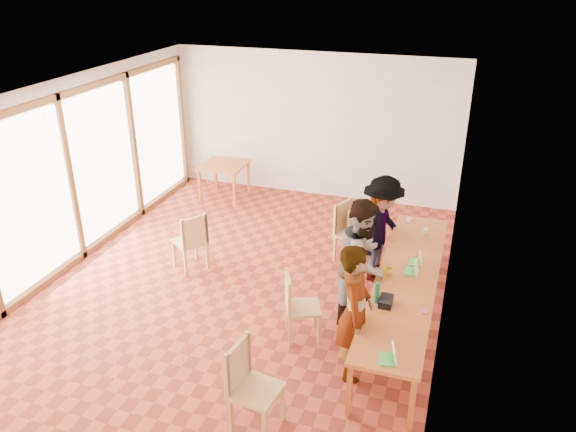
{
  "coord_description": "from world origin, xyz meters",
  "views": [
    {
      "loc": [
        3.02,
        -6.89,
        4.66
      ],
      "look_at": [
        0.6,
        0.44,
        1.1
      ],
      "focal_mm": 35.0,
      "sensor_mm": 36.0,
      "label": 1
    }
  ],
  "objects": [
    {
      "name": "side_table",
      "position": [
        -1.73,
        3.2,
        0.67
      ],
      "size": [
        0.9,
        0.9,
        0.75
      ],
      "rotation": [
        0.0,
        0.0,
        0.02
      ],
      "color": "#CC692D",
      "rests_on": "ground"
    },
    {
      "name": "chair_mid",
      "position": [
        1.17,
        -0.96,
        0.58
      ],
      "size": [
        0.58,
        0.58,
        0.5
      ],
      "rotation": [
        0.0,
        0.0,
        0.42
      ],
      "color": "#D8B46C",
      "rests_on": "ground"
    },
    {
      "name": "green_bottle",
      "position": [
        2.22,
        -0.94,
        0.89
      ],
      "size": [
        0.07,
        0.07,
        0.28
      ],
      "primitive_type": "cylinder",
      "color": "#13793E",
      "rests_on": "communal_table"
    },
    {
      "name": "laptop_near",
      "position": [
        2.55,
        -1.99,
        0.8
      ],
      "size": [
        0.23,
        0.25,
        0.18
      ],
      "rotation": [
        0.0,
        0.0,
        0.22
      ],
      "color": "#3ECE50",
      "rests_on": "communal_table"
    },
    {
      "name": "window_wall",
      "position": [
        -2.96,
        0.0,
        1.5
      ],
      "size": [
        0.1,
        8.0,
        3.0
      ],
      "primitive_type": "cube",
      "color": "white",
      "rests_on": "ground"
    },
    {
      "name": "chair_near",
      "position": [
        1.14,
        -2.6,
        0.63
      ],
      "size": [
        0.55,
        0.55,
        0.55
      ],
      "rotation": [
        0.0,
        0.0,
        -0.14
      ],
      "color": "#D8B46C",
      "rests_on": "ground"
    },
    {
      "name": "wall_right",
      "position": [
        3.0,
        0.0,
        1.5
      ],
      "size": [
        0.1,
        8.0,
        3.0
      ],
      "primitive_type": "cube",
      "color": "silver",
      "rests_on": "ground"
    },
    {
      "name": "wall_back",
      "position": [
        0.0,
        4.0,
        1.5
      ],
      "size": [
        6.0,
        0.1,
        3.0
      ],
      "primitive_type": "cube",
      "color": "silver",
      "rests_on": "ground"
    },
    {
      "name": "chair_empty",
      "position": [
        1.5,
        1.48,
        0.56
      ],
      "size": [
        0.53,
        0.53,
        0.49
      ],
      "rotation": [
        0.0,
        0.0,
        -0.28
      ],
      "color": "#D8B46C",
      "rests_on": "ground"
    },
    {
      "name": "black_pouch",
      "position": [
        2.33,
        -0.94,
        0.8
      ],
      "size": [
        0.16,
        0.26,
        0.09
      ],
      "primitive_type": "cube",
      "color": "black",
      "rests_on": "communal_table"
    },
    {
      "name": "clear_glass",
      "position": [
        2.6,
        1.2,
        0.8
      ],
      "size": [
        0.07,
        0.07,
        0.09
      ],
      "primitive_type": "cylinder",
      "color": "silver",
      "rests_on": "communal_table"
    },
    {
      "name": "chair_spare",
      "position": [
        -0.94,
        0.22,
        0.61
      ],
      "size": [
        0.65,
        0.65,
        0.53
      ],
      "rotation": [
        0.0,
        0.0,
        2.53
      ],
      "color": "#D8B46C",
      "rests_on": "ground"
    },
    {
      "name": "ceiling",
      "position": [
        0.0,
        0.0,
        3.02
      ],
      "size": [
        6.0,
        8.0,
        0.04
      ],
      "primitive_type": "cube",
      "color": "white",
      "rests_on": "wall_back"
    },
    {
      "name": "communal_table",
      "position": [
        2.5,
        -0.2,
        0.7
      ],
      "size": [
        0.8,
        4.0,
        0.75
      ],
      "color": "#CC692D",
      "rests_on": "ground"
    },
    {
      "name": "laptop_mid",
      "position": [
        2.56,
        -0.06,
        0.8
      ],
      "size": [
        0.2,
        0.23,
        0.18
      ],
      "rotation": [
        0.0,
        0.0,
        -0.03
      ],
      "color": "#3ECE50",
      "rests_on": "communal_table"
    },
    {
      "name": "chair_far",
      "position": [
        1.33,
        1.37,
        0.63
      ],
      "size": [
        0.63,
        0.63,
        0.55
      ],
      "rotation": [
        0.0,
        0.0,
        -0.39
      ],
      "color": "#D8B46C",
      "rests_on": "ground"
    },
    {
      "name": "condiment_cup",
      "position": [
        2.3,
        1.6,
        0.78
      ],
      "size": [
        0.08,
        0.08,
        0.06
      ],
      "primitive_type": "cylinder",
      "color": "white",
      "rests_on": "communal_table"
    },
    {
      "name": "yellow_mug",
      "position": [
        2.25,
        -0.21,
        0.8
      ],
      "size": [
        0.16,
        0.16,
        0.1
      ],
      "primitive_type": "imported",
      "rotation": [
        0.0,
        0.0,
        -0.4
      ],
      "color": "gold",
      "rests_on": "communal_table"
    },
    {
      "name": "laptop_far",
      "position": [
        2.59,
        0.22,
        0.8
      ],
      "size": [
        0.19,
        0.22,
        0.18
      ],
      "rotation": [
        0.0,
        0.0,
        0.06
      ],
      "color": "#3ECE50",
      "rests_on": "communal_table"
    },
    {
      "name": "ground",
      "position": [
        0.0,
        0.0,
        0.0
      ],
      "size": [
        8.0,
        8.0,
        0.0
      ],
      "primitive_type": "plane",
      "color": "#AB3F29",
      "rests_on": "ground"
    },
    {
      "name": "person_far",
      "position": [
        1.96,
        0.88,
        0.87
      ],
      "size": [
        0.94,
        1.26,
        1.73
      ],
      "primitive_type": "imported",
      "rotation": [
        0.0,
        0.0,
        1.28
      ],
      "color": "gray",
      "rests_on": "ground"
    },
    {
      "name": "wall_front",
      "position": [
        0.0,
        -4.0,
        1.5
      ],
      "size": [
        6.0,
        0.1,
        3.0
      ],
      "primitive_type": "cube",
      "color": "silver",
      "rests_on": "ground"
    },
    {
      "name": "person_near",
      "position": [
        2.04,
        -1.42,
        0.88
      ],
      "size": [
        0.5,
        0.69,
        1.75
      ],
      "primitive_type": "imported",
      "rotation": [
        0.0,
        0.0,
        1.71
      ],
      "color": "gray",
      "rests_on": "ground"
    },
    {
      "name": "person_mid",
      "position": [
        1.9,
        -0.24,
        0.91
      ],
      "size": [
        0.8,
        0.97,
        1.81
      ],
      "primitive_type": "imported",
      "rotation": [
        0.0,
        0.0,
        1.43
      ],
      "color": "gray",
      "rests_on": "ground"
    },
    {
      "name": "pink_phone",
      "position": [
        2.81,
        -0.96,
        0.76
      ],
      "size": [
        0.05,
        0.1,
        0.01
      ],
      "primitive_type": "cube",
      "color": "#DB4F73",
      "rests_on": "communal_table"
    }
  ]
}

